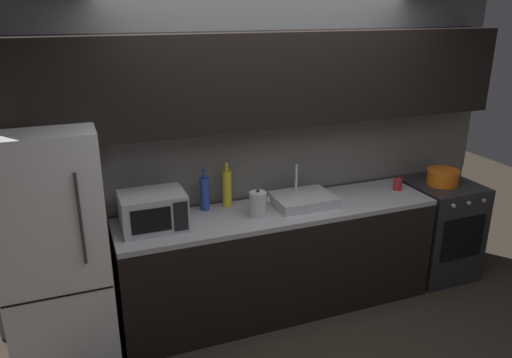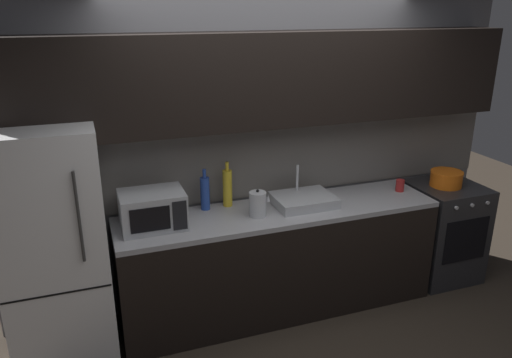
% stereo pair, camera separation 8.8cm
% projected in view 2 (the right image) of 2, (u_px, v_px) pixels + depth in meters
% --- Properties ---
extents(back_wall, '(4.33, 0.44, 2.50)m').
position_uv_depth(back_wall, '(267.00, 121.00, 3.96)').
color(back_wall, slate).
rests_on(back_wall, ground).
extents(counter_run, '(2.59, 0.60, 0.90)m').
position_uv_depth(counter_run, '(279.00, 260.00, 4.06)').
color(counter_run, black).
rests_on(counter_run, ground).
extents(refrigerator, '(0.68, 0.69, 1.72)m').
position_uv_depth(refrigerator, '(55.00, 248.00, 3.39)').
color(refrigerator, white).
rests_on(refrigerator, ground).
extents(oven_range, '(0.60, 0.62, 0.90)m').
position_uv_depth(oven_range, '(442.00, 231.00, 4.58)').
color(oven_range, '#232326').
rests_on(oven_range, ground).
extents(microwave, '(0.46, 0.35, 0.27)m').
position_uv_depth(microwave, '(153.00, 210.00, 3.56)').
color(microwave, '#A8AAAF').
rests_on(microwave, counter_run).
extents(sink_basin, '(0.48, 0.38, 0.30)m').
position_uv_depth(sink_basin, '(303.00, 200.00, 3.99)').
color(sink_basin, '#ADAFB5').
rests_on(sink_basin, counter_run).
extents(kettle, '(0.17, 0.13, 0.22)m').
position_uv_depth(kettle, '(258.00, 204.00, 3.76)').
color(kettle, '#B7BABF').
rests_on(kettle, counter_run).
extents(wine_bottle_blue, '(0.07, 0.07, 0.33)m').
position_uv_depth(wine_bottle_blue, '(205.00, 193.00, 3.87)').
color(wine_bottle_blue, '#234299').
rests_on(wine_bottle_blue, counter_run).
extents(wine_bottle_yellow, '(0.08, 0.08, 0.37)m').
position_uv_depth(wine_bottle_yellow, '(227.00, 187.00, 3.94)').
color(wine_bottle_yellow, gold).
rests_on(wine_bottle_yellow, counter_run).
extents(mug_red, '(0.07, 0.07, 0.10)m').
position_uv_depth(mug_red, '(400.00, 185.00, 4.28)').
color(mug_red, '#A82323').
rests_on(mug_red, counter_run).
extents(cooking_pot, '(0.28, 0.28, 0.14)m').
position_uv_depth(cooking_pot, '(446.00, 179.00, 4.40)').
color(cooking_pot, orange).
rests_on(cooking_pot, oven_range).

